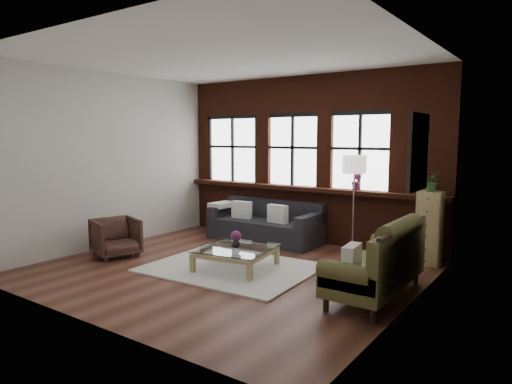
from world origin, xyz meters
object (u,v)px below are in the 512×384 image
Objects in this scene: dark_sofa at (264,221)px; floor_lamp at (353,202)px; drawer_chest at (430,228)px; vase at (236,243)px; coffee_table at (236,259)px; vintage_settee at (376,259)px; armchair at (116,237)px.

dark_sofa is 1.19× the size of floor_lamp.
floor_lamp reaches higher than drawer_chest.
floor_lamp is (-1.23, -0.17, 0.35)m from drawer_chest.
floor_lamp is (1.12, 1.83, 0.52)m from vase.
vase is (0.73, -1.85, 0.02)m from dark_sofa.
dark_sofa is 3.08m from drawer_chest.
drawer_chest is 1.29m from floor_lamp.
dark_sofa is at bearing 111.39° from coffee_table.
floor_lamp is at bearing 121.07° from vintage_settee.
coffee_table is at bearing -68.61° from dark_sofa.
armchair is at bearing -171.99° from vintage_settee.
vase is 2.21m from floor_lamp.
armchair is 0.61× the size of drawer_chest.
dark_sofa is 1.92m from floor_lamp.
vintage_settee is 2.21m from coffee_table.
drawer_chest is at bearing -42.35° from armchair.
dark_sofa is 2.80m from armchair.
floor_lamp reaches higher than vase.
armchair is 5.19m from drawer_chest.
armchair reaches higher than coffee_table.
vase is (-2.19, -0.06, -0.08)m from vintage_settee.
vase is at bearing -139.57° from drawer_chest.
vintage_settee is 4.40m from armchair.
armchair is at bearing -144.04° from floor_lamp.
coffee_table is 2.28m from floor_lamp.
armchair is 4.10m from floor_lamp.
vintage_settee reaches higher than armchair.
coffee_table is (-2.19, -0.06, -0.33)m from vintage_settee.
coffee_table is at bearing -121.47° from floor_lamp.
armchair is at bearing -165.72° from vase.
floor_lamp is (1.12, 1.83, 0.77)m from coffee_table.
vintage_settee is (2.91, -1.79, 0.10)m from dark_sofa.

